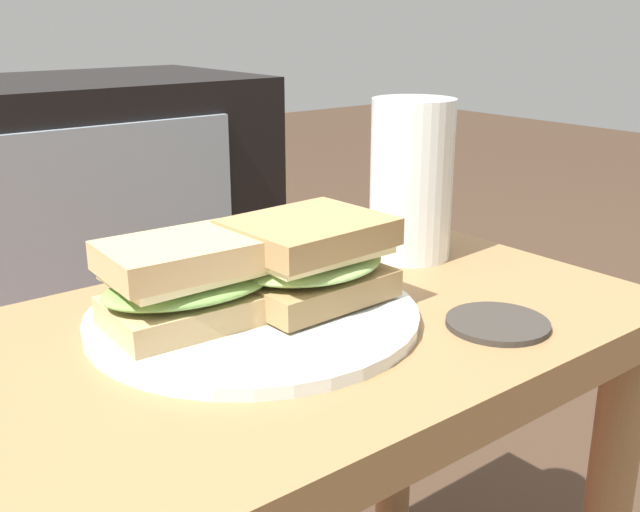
{
  "coord_description": "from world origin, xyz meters",
  "views": [
    {
      "loc": [
        -0.35,
        -0.45,
        0.7
      ],
      "look_at": [
        0.01,
        0.0,
        0.51
      ],
      "focal_mm": 42.1,
      "sensor_mm": 36.0,
      "label": 1
    }
  ],
  "objects": [
    {
      "name": "side_table",
      "position": [
        0.0,
        0.0,
        0.37
      ],
      "size": [
        0.56,
        0.36,
        0.46
      ],
      "color": "olive",
      "rests_on": "ground"
    },
    {
      "name": "tv_cabinet",
      "position": [
        0.02,
        0.95,
        0.29
      ],
      "size": [
        0.96,
        0.46,
        0.58
      ],
      "color": "black",
      "rests_on": "ground"
    },
    {
      "name": "plate",
      "position": [
        -0.04,
        0.02,
        0.47
      ],
      "size": [
        0.27,
        0.27,
        0.01
      ],
      "primitive_type": "cylinder",
      "color": "silver",
      "rests_on": "side_table"
    },
    {
      "name": "sandwich_front",
      "position": [
        -0.09,
        0.03,
        0.5
      ],
      "size": [
        0.14,
        0.09,
        0.07
      ],
      "color": "tan",
      "rests_on": "plate"
    },
    {
      "name": "sandwich_back",
      "position": [
        0.01,
        0.01,
        0.51
      ],
      "size": [
        0.13,
        0.11,
        0.07
      ],
      "color": "#9E7A4C",
      "rests_on": "plate"
    },
    {
      "name": "beer_glass",
      "position": [
        0.17,
        0.06,
        0.54
      ],
      "size": [
        0.08,
        0.08,
        0.16
      ],
      "color": "silver",
      "rests_on": "side_table"
    },
    {
      "name": "coaster",
      "position": [
        0.1,
        -0.11,
        0.46
      ],
      "size": [
        0.08,
        0.08,
        0.01
      ],
      "primitive_type": "cylinder",
      "color": "#332D28",
      "rests_on": "side_table"
    }
  ]
}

